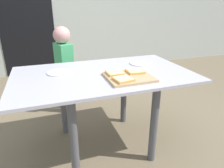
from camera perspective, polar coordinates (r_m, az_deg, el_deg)
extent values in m
plane|color=#706149|center=(1.99, -2.11, -16.53)|extent=(16.00, 16.00, 0.00)
cube|color=#ADB2A8|center=(4.01, -13.67, 21.57)|extent=(8.00, 0.20, 2.51)
cube|color=black|center=(3.89, -23.17, 16.71)|extent=(0.90, 0.02, 2.00)
cube|color=#ADA9B4|center=(1.65, -2.45, 2.74)|extent=(1.44, 0.85, 0.02)
cylinder|color=#4C4C51|center=(1.49, -10.72, -15.57)|extent=(0.06, 0.06, 0.69)
cylinder|color=#4C4C51|center=(1.67, 11.74, -11.15)|extent=(0.06, 0.06, 0.69)
cylinder|color=#4C4C51|center=(2.03, -13.55, -4.98)|extent=(0.06, 0.06, 0.69)
cylinder|color=#4C4C51|center=(2.16, 3.34, -2.62)|extent=(0.06, 0.06, 0.69)
cube|color=tan|center=(1.54, 4.81, 1.98)|extent=(0.34, 0.31, 0.02)
cube|color=#DA9B50|center=(1.57, 0.88, 3.12)|extent=(0.13, 0.13, 0.02)
cube|color=#F7E997|center=(1.56, 0.88, 3.46)|extent=(0.12, 0.11, 0.00)
cube|color=#DA9B50|center=(1.62, 6.53, 3.56)|extent=(0.14, 0.13, 0.02)
cube|color=#F7E997|center=(1.61, 6.55, 3.89)|extent=(0.12, 0.12, 0.00)
cube|color=#DA9B50|center=(1.44, 3.20, 1.34)|extent=(0.14, 0.14, 0.02)
cube|color=#F7E997|center=(1.44, 3.21, 1.71)|extent=(0.13, 0.12, 0.00)
cylinder|color=silver|center=(1.92, 7.87, 5.76)|extent=(0.19, 0.19, 0.01)
cylinder|color=white|center=(1.70, -14.84, 3.14)|extent=(0.19, 0.19, 0.01)
cylinder|color=#46215A|center=(2.57, -13.25, -1.82)|extent=(0.09, 0.09, 0.46)
cylinder|color=#46215A|center=(2.45, -11.97, -2.90)|extent=(0.09, 0.09, 0.46)
cube|color=#3FA566|center=(2.38, -13.44, 6.76)|extent=(0.20, 0.27, 0.36)
sphere|color=#D3978F|center=(2.32, -14.04, 13.28)|extent=(0.19, 0.19, 0.19)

